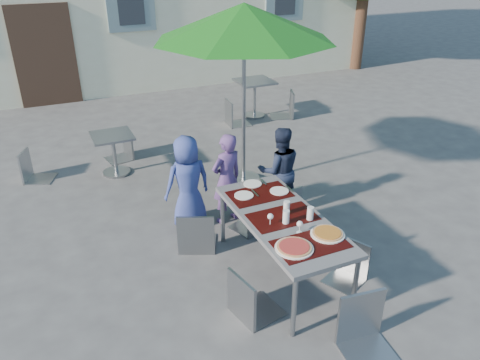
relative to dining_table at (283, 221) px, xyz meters
name	(u,v)px	position (x,y,z in m)	size (l,w,h in m)	color
ground	(289,262)	(0.20, 0.15, -0.70)	(90.00, 90.00, 0.00)	#444447
dining_table	(283,221)	(0.00, 0.00, 0.00)	(0.80, 1.85, 0.76)	#444549
pizza_near_left	(294,247)	(-0.18, -0.55, 0.07)	(0.37, 0.37, 0.03)	white
pizza_near_right	(328,233)	(0.24, -0.48, 0.07)	(0.34, 0.34, 0.03)	white
glassware	(292,214)	(0.05, -0.10, 0.13)	(0.49, 0.44, 0.15)	silver
place_settings	(259,190)	(0.03, 0.63, 0.06)	(0.68, 0.51, 0.01)	white
child_0	(188,182)	(-0.58, 1.43, -0.08)	(0.60, 0.39, 1.24)	#344390
child_1	(227,179)	(-0.10, 1.31, -0.08)	(0.45, 0.30, 1.24)	#583B79
child_2	(279,170)	(0.66, 1.27, -0.09)	(0.59, 0.34, 1.22)	#1B233C
chair_0	(195,208)	(-0.69, 0.83, -0.11)	(0.58, 0.58, 0.99)	gray
chair_1	(254,196)	(0.11, 0.93, -0.18)	(0.51, 0.51, 0.89)	gray
chair_2	(285,184)	(0.60, 1.01, -0.15)	(0.48, 0.49, 0.93)	#90979B
chair_3	(250,270)	(-0.60, -0.46, -0.12)	(0.52, 0.51, 0.98)	gray
chair_4	(352,241)	(0.66, -0.37, -0.21)	(0.50, 0.50, 0.85)	gray
chair_5	(371,295)	(0.19, -1.26, -0.08)	(0.51, 0.52, 1.04)	gray
patio_umbrella	(244,24)	(0.55, 2.20, 1.69)	(2.50, 2.50, 2.65)	#94979B
cafe_table_0	(114,149)	(-1.18, 3.37, -0.27)	(0.62, 0.62, 0.67)	#94979B
bg_chair_l_0	(28,148)	(-2.40, 3.67, -0.16)	(0.53, 0.53, 0.91)	#91959C
bg_chair_r_0	(121,129)	(-0.94, 3.92, -0.17)	(0.48, 0.47, 0.91)	gray
cafe_table_1	(255,91)	(2.07, 4.96, -0.14)	(0.73, 0.73, 0.79)	#94979B
bg_chair_l_1	(234,97)	(1.46, 4.66, -0.11)	(0.48, 0.47, 1.00)	gray
bg_chair_r_1	(287,89)	(2.69, 4.66, -0.08)	(0.60, 0.60, 1.04)	gray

